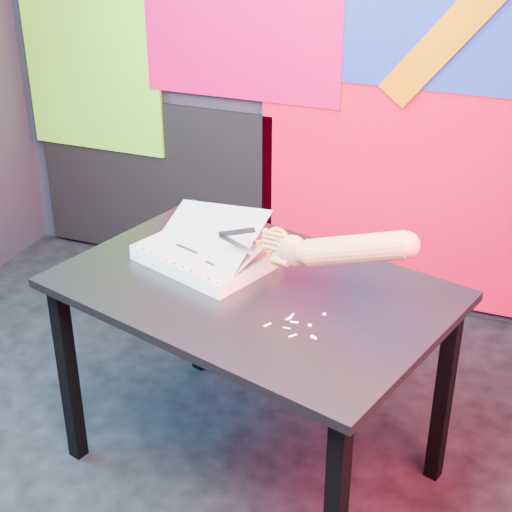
% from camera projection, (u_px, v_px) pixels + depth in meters
% --- Properties ---
extents(room, '(3.01, 3.01, 2.71)m').
position_uv_depth(room, '(127.00, 107.00, 2.18)').
color(room, black).
rests_on(room, ground).
extents(backdrop, '(2.88, 0.05, 2.08)m').
position_uv_depth(backdrop, '(306.00, 104.00, 3.55)').
color(backdrop, red).
rests_on(backdrop, ground).
extents(work_table, '(1.39, 1.11, 0.75)m').
position_uv_depth(work_table, '(252.00, 309.00, 2.54)').
color(work_table, black).
rests_on(work_table, ground).
extents(printout_stack, '(0.50, 0.43, 0.22)m').
position_uv_depth(printout_stack, '(206.00, 254.00, 2.63)').
color(printout_stack, silver).
rests_on(printout_stack, work_table).
extents(scissors, '(0.24, 0.03, 0.14)m').
position_uv_depth(scissors, '(273.00, 246.00, 2.41)').
color(scissors, '#9F9FAD').
rests_on(scissors, printout_stack).
extents(hand_forearm, '(0.47, 0.11, 0.19)m').
position_uv_depth(hand_forearm, '(345.00, 249.00, 2.29)').
color(hand_forearm, '#A77040').
rests_on(hand_forearm, work_table).
extents(paper_clippings, '(0.17, 0.16, 0.00)m').
position_uv_depth(paper_clippings, '(296.00, 325.00, 2.29)').
color(paper_clippings, white).
rests_on(paper_clippings, work_table).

